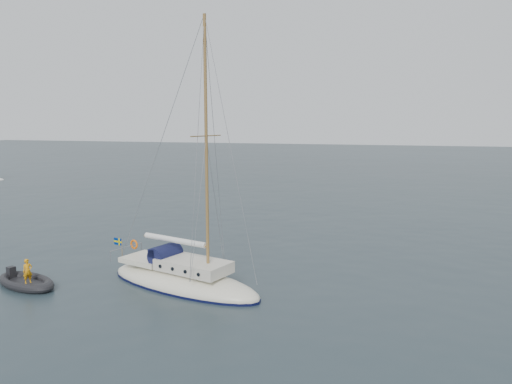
# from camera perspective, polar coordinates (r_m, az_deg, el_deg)

# --- Properties ---
(ground) EXTENTS (300.00, 300.00, 0.00)m
(ground) POSITION_cam_1_polar(r_m,az_deg,el_deg) (27.44, 0.16, -10.72)
(ground) COLOR black
(ground) RESTS_ON ground
(sailboat) EXTENTS (10.28, 3.08, 14.64)m
(sailboat) POSITION_cam_1_polar(r_m,az_deg,el_deg) (27.38, -8.36, -8.42)
(sailboat) COLOR #EEE7CD
(sailboat) RESTS_ON ground
(dinghy) EXTENTS (2.56, 1.16, 0.37)m
(dinghy) POSITION_cam_1_polar(r_m,az_deg,el_deg) (30.06, -7.71, -8.75)
(dinghy) COLOR #4B4B50
(dinghy) RESTS_ON ground
(rib) EXTENTS (4.25, 1.93, 1.56)m
(rib) POSITION_cam_1_polar(r_m,az_deg,el_deg) (30.14, -24.82, -9.26)
(rib) COLOR black
(rib) RESTS_ON ground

